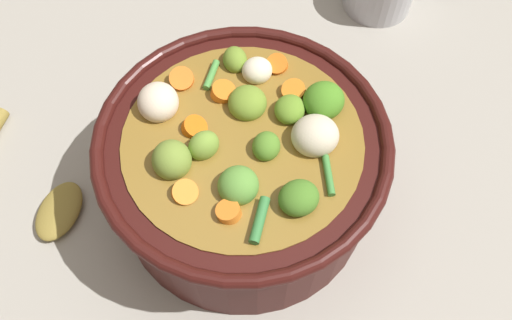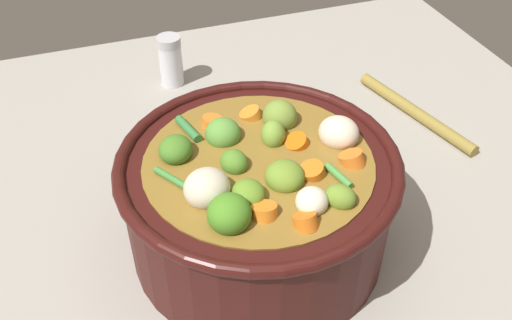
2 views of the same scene
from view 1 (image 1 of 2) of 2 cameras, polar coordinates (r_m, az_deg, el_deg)
name	(u,v)px [view 1 (image 1 of 2)]	position (r m, az deg, el deg)	size (l,w,h in m)	color
ground_plane	(245,194)	(0.62, -1.26, -3.81)	(1.10, 1.10, 0.00)	#9E998E
cooking_pot	(244,165)	(0.56, -1.37, -0.59)	(0.31, 0.31, 0.15)	#38110F
wooden_spoon	(8,199)	(0.68, -26.13, -3.92)	(0.23, 0.20, 0.02)	olive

